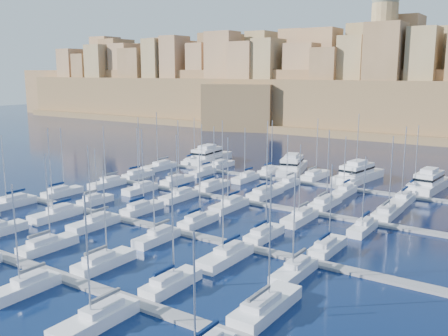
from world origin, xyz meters
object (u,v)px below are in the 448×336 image
Objects in this scene: sailboat_4 at (171,283)px; motor_yacht_b at (292,166)px; motor_yacht_d at (429,183)px; motor_yacht_a at (208,156)px; motor_yacht_c at (358,174)px; sailboat_2 at (47,245)px.

sailboat_4 is 0.85× the size of motor_yacht_b.
motor_yacht_b is (-18.99, 70.37, 0.98)m from sailboat_4.
sailboat_4 is 71.06m from motor_yacht_d.
sailboat_4 is 0.95× the size of motor_yacht_d.
motor_yacht_a is 1.07× the size of motor_yacht_c.
sailboat_4 is 70.32m from motor_yacht_c.
sailboat_4 is 0.86× the size of motor_yacht_c.
motor_yacht_d is at bearing 61.72° from sailboat_2.
motor_yacht_a is 43.80m from motor_yacht_c.
sailboat_2 is 78.95m from motor_yacht_d.
motor_yacht_b is 1.02× the size of motor_yacht_c.
motor_yacht_a is at bearing 122.80° from sailboat_4.
sailboat_2 is at bearing -118.28° from motor_yacht_d.
motor_yacht_a is 26.69m from motor_yacht_b.
sailboat_4 reaches higher than motor_yacht_a.
motor_yacht_b is at bearing 178.73° from motor_yacht_d.
motor_yacht_a and motor_yacht_d have the same top height.
sailboat_4 reaches higher than motor_yacht_d.
motor_yacht_c is 1.10× the size of motor_yacht_d.
sailboat_2 is 74.26m from motor_yacht_a.
motor_yacht_d is (16.05, -0.65, 0.00)m from motor_yacht_c.
motor_yacht_c is (21.35, 70.18, 0.98)m from sailboat_2.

